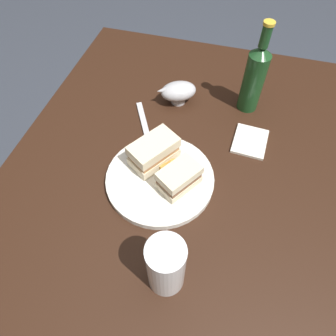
# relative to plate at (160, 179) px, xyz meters

# --- Properties ---
(ground_plane) EXTENTS (6.00, 6.00, 0.00)m
(ground_plane) POSITION_rel_plate_xyz_m (0.05, -0.03, -0.75)
(ground_plane) COLOR #333842
(dining_table) EXTENTS (1.18, 0.90, 0.74)m
(dining_table) POSITION_rel_plate_xyz_m (0.05, -0.03, -0.38)
(dining_table) COLOR black
(dining_table) RESTS_ON ground
(plate) EXTENTS (0.27, 0.27, 0.02)m
(plate) POSITION_rel_plate_xyz_m (0.00, 0.00, 0.00)
(plate) COLOR silver
(plate) RESTS_ON dining_table
(sandwich_half_left) EXTENTS (0.12, 0.11, 0.06)m
(sandwich_half_left) POSITION_rel_plate_xyz_m (-0.01, -0.05, 0.04)
(sandwich_half_left) COLOR beige
(sandwich_half_left) RESTS_ON plate
(sandwich_half_right) EXTENTS (0.14, 0.13, 0.07)m
(sandwich_half_right) POSITION_rel_plate_xyz_m (0.04, 0.03, 0.04)
(sandwich_half_right) COLOR beige
(sandwich_half_right) RESTS_ON plate
(potato_wedge_front) EXTENTS (0.05, 0.03, 0.02)m
(potato_wedge_front) POSITION_rel_plate_xyz_m (0.05, -0.00, 0.02)
(potato_wedge_front) COLOR #AD702D
(potato_wedge_front) RESTS_ON plate
(potato_wedge_middle) EXTENTS (0.05, 0.04, 0.01)m
(potato_wedge_middle) POSITION_rel_plate_xyz_m (0.03, -0.03, 0.02)
(potato_wedge_middle) COLOR gold
(potato_wedge_middle) RESTS_ON plate
(potato_wedge_back) EXTENTS (0.04, 0.05, 0.02)m
(potato_wedge_back) POSITION_rel_plate_xyz_m (0.03, 0.01, 0.02)
(potato_wedge_back) COLOR #B77F33
(potato_wedge_back) RESTS_ON plate
(potato_wedge_left_edge) EXTENTS (0.03, 0.05, 0.02)m
(potato_wedge_left_edge) POSITION_rel_plate_xyz_m (0.01, -0.07, 0.02)
(potato_wedge_left_edge) COLOR #AD702D
(potato_wedge_left_edge) RESTS_ON plate
(pint_glass) EXTENTS (0.08, 0.08, 0.15)m
(pint_glass) POSITION_rel_plate_xyz_m (-0.23, -0.08, 0.06)
(pint_glass) COLOR white
(pint_glass) RESTS_ON dining_table
(gravy_boat) EXTENTS (0.11, 0.13, 0.07)m
(gravy_boat) POSITION_rel_plate_xyz_m (0.30, 0.03, 0.03)
(gravy_boat) COLOR #B7B7BC
(gravy_boat) RESTS_ON dining_table
(cider_bottle) EXTENTS (0.06, 0.06, 0.27)m
(cider_bottle) POSITION_rel_plate_xyz_m (0.34, -0.18, 0.10)
(cider_bottle) COLOR #19421E
(cider_bottle) RESTS_ON dining_table
(napkin) EXTENTS (0.12, 0.10, 0.01)m
(napkin) POSITION_rel_plate_xyz_m (0.19, -0.21, -0.00)
(napkin) COLOR silver
(napkin) RESTS_ON dining_table
(fork) EXTENTS (0.17, 0.10, 0.01)m
(fork) POSITION_rel_plate_xyz_m (0.18, 0.10, -0.01)
(fork) COLOR silver
(fork) RESTS_ON dining_table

